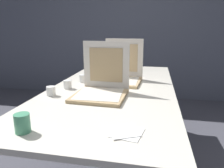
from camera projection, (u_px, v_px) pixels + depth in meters
wall_back at (137, 22)px, 3.63m from camera, size 10.00×0.10×2.60m
table at (113, 92)px, 1.76m from camera, size 0.96×2.00×0.74m
pizza_box_front at (101, 88)px, 1.50m from camera, size 0.36×0.37×0.37m
pizza_box_middle at (121, 76)px, 1.89m from camera, size 0.37×0.37×0.37m
cup_white_near_center at (68, 85)px, 1.68m from camera, size 0.06×0.06×0.07m
cup_white_mid at (83, 78)px, 1.88m from camera, size 0.06×0.06×0.07m
cup_white_near_left at (51, 91)px, 1.50m from camera, size 0.06×0.06×0.07m
cup_printed_front at (22, 123)px, 0.97m from camera, size 0.07×0.07×0.09m
napkin_pile at (125, 132)px, 0.97m from camera, size 0.18×0.17×0.01m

